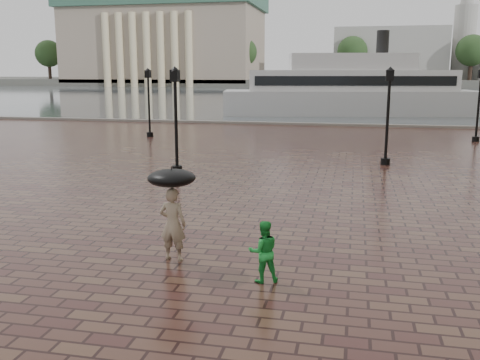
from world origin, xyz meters
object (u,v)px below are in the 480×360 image
object	(u,v)px
adult_pedestrian	(173,224)
child_pedestrian	(263,251)
ferry_near	(350,90)
street_lamps	(299,109)

from	to	relation	value
adult_pedestrian	child_pedestrian	xyz separation A→B (m)	(2.28, -0.84, -0.21)
child_pedestrian	ferry_near	distance (m)	45.02
child_pedestrian	street_lamps	bearing A→B (deg)	-106.96
street_lamps	adult_pedestrian	world-z (taller)	street_lamps
street_lamps	child_pedestrian	xyz separation A→B (m)	(1.27, -18.88, -1.66)
adult_pedestrian	ferry_near	distance (m)	44.29
street_lamps	child_pedestrian	size ratio (longest dim) A/B	16.24
street_lamps	child_pedestrian	distance (m)	19.00
adult_pedestrian	child_pedestrian	distance (m)	2.43
street_lamps	adult_pedestrian	size ratio (longest dim) A/B	12.32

